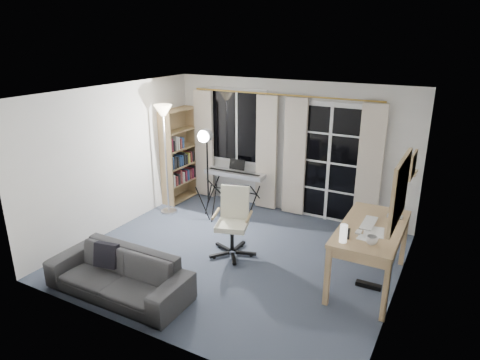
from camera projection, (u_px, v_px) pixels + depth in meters
name	position (u px, v px, depth m)	size (l,w,h in m)	color
floor	(235.00, 256.00, 6.38)	(4.50, 4.00, 0.02)	#3C4457
window	(238.00, 126.00, 8.00)	(1.20, 0.08, 1.40)	white
french_door	(329.00, 164.00, 7.34)	(1.32, 0.09, 2.11)	white
curtains	(280.00, 154.00, 7.65)	(3.60, 0.07, 2.13)	gold
bookshelf	(178.00, 158.00, 8.31)	(0.31, 0.85, 1.81)	#A28755
torchiere_lamp	(164.00, 127.00, 7.43)	(0.41, 0.41, 1.99)	#B2B2B7
keyboard_piano	(235.00, 174.00, 8.01)	(1.18, 0.60, 0.85)	black
studio_light	(206.00, 147.00, 7.19)	(0.31, 0.33, 1.68)	black
office_chair	(234.00, 215.00, 6.34)	(0.71, 0.68, 1.02)	black
desk	(371.00, 234.00, 5.47)	(0.79, 1.54, 0.82)	tan
monitor	(397.00, 195.00, 5.62)	(0.20, 0.59, 0.51)	silver
desk_clutter	(361.00, 246.00, 5.33)	(0.47, 0.93, 1.04)	white
mug	(372.00, 239.00, 4.96)	(0.13, 0.11, 0.13)	silver
wall_mirror	(400.00, 191.00, 4.58)	(0.04, 0.94, 0.74)	#A28755
framed_print	(413.00, 165.00, 5.30)	(0.03, 0.42, 0.32)	#A28755
wall_shelf	(411.00, 168.00, 5.81)	(0.16, 0.30, 0.18)	#A28755
sofa	(118.00, 268.00, 5.35)	(1.89, 0.57, 0.74)	#2F2F32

